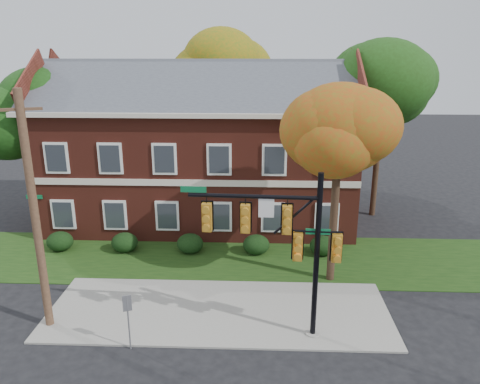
{
  "coord_description": "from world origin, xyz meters",
  "views": [
    {
      "loc": [
        1.56,
        -15.92,
        10.54
      ],
      "look_at": [
        0.8,
        3.0,
        4.58
      ],
      "focal_mm": 35.0,
      "sensor_mm": 36.0,
      "label": 1
    }
  ],
  "objects_px": {
    "tree_near_right": "(345,140)",
    "tree_right_rear": "(389,88)",
    "traffic_signal": "(285,238)",
    "sign_post": "(128,313)",
    "apartment_building": "(200,141)",
    "tree_far_rear": "(230,69)",
    "utility_pole": "(35,214)",
    "hedge_center": "(190,243)",
    "tree_left_rear": "(30,115)",
    "hedge_right": "(256,245)",
    "hedge_left": "(125,242)",
    "hedge_far_left": "(60,241)",
    "hedge_far_right": "(323,246)"
  },
  "relations": [
    {
      "from": "hedge_left",
      "to": "hedge_far_right",
      "type": "distance_m",
      "value": 10.5
    },
    {
      "from": "tree_far_rear",
      "to": "sign_post",
      "type": "xyz_separation_m",
      "value": [
        -2.33,
        -21.41,
        -7.36
      ]
    },
    {
      "from": "hedge_far_left",
      "to": "tree_far_rear",
      "type": "distance_m",
      "value": 17.61
    },
    {
      "from": "tree_right_rear",
      "to": "sign_post",
      "type": "relative_size",
      "value": 4.85
    },
    {
      "from": "tree_near_right",
      "to": "tree_far_rear",
      "type": "height_order",
      "value": "tree_far_rear"
    },
    {
      "from": "tree_left_rear",
      "to": "traffic_signal",
      "type": "height_order",
      "value": "tree_left_rear"
    },
    {
      "from": "hedge_left",
      "to": "hedge_far_right",
      "type": "xyz_separation_m",
      "value": [
        10.5,
        0.0,
        0.0
      ]
    },
    {
      "from": "utility_pole",
      "to": "hedge_left",
      "type": "bearing_deg",
      "value": 60.59
    },
    {
      "from": "hedge_far_left",
      "to": "sign_post",
      "type": "bearing_deg",
      "value": -54.14
    },
    {
      "from": "apartment_building",
      "to": "hedge_far_left",
      "type": "xyz_separation_m",
      "value": [
        -7.0,
        -5.25,
        -4.46
      ]
    },
    {
      "from": "tree_right_rear",
      "to": "tree_near_right",
      "type": "bearing_deg",
      "value": -114.58
    },
    {
      "from": "traffic_signal",
      "to": "sign_post",
      "type": "bearing_deg",
      "value": -165.77
    },
    {
      "from": "tree_far_rear",
      "to": "traffic_signal",
      "type": "xyz_separation_m",
      "value": [
        3.2,
        -20.29,
        -4.86
      ]
    },
    {
      "from": "tree_near_right",
      "to": "traffic_signal",
      "type": "distance_m",
      "value": 5.78
    },
    {
      "from": "utility_pole",
      "to": "tree_right_rear",
      "type": "bearing_deg",
      "value": 18.71
    },
    {
      "from": "tree_left_rear",
      "to": "utility_pole",
      "type": "relative_size",
      "value": 0.97
    },
    {
      "from": "apartment_building",
      "to": "tree_near_right",
      "type": "bearing_deg",
      "value": -48.23
    },
    {
      "from": "hedge_right",
      "to": "traffic_signal",
      "type": "relative_size",
      "value": 0.22
    },
    {
      "from": "hedge_far_right",
      "to": "tree_left_rear",
      "type": "relative_size",
      "value": 0.16
    },
    {
      "from": "tree_near_right",
      "to": "tree_left_rear",
      "type": "distance_m",
      "value": 18.33
    },
    {
      "from": "hedge_left",
      "to": "hedge_far_right",
      "type": "height_order",
      "value": "same"
    },
    {
      "from": "apartment_building",
      "to": "hedge_center",
      "type": "height_order",
      "value": "apartment_building"
    },
    {
      "from": "hedge_center",
      "to": "hedge_right",
      "type": "bearing_deg",
      "value": 0.0
    },
    {
      "from": "tree_right_rear",
      "to": "hedge_center",
      "type": "bearing_deg",
      "value": -151.63
    },
    {
      "from": "traffic_signal",
      "to": "hedge_far_right",
      "type": "bearing_deg",
      "value": 73.92
    },
    {
      "from": "hedge_far_left",
      "to": "tree_left_rear",
      "type": "height_order",
      "value": "tree_left_rear"
    },
    {
      "from": "hedge_right",
      "to": "traffic_signal",
      "type": "distance_m",
      "value": 8.05
    },
    {
      "from": "hedge_far_left",
      "to": "sign_post",
      "type": "height_order",
      "value": "sign_post"
    },
    {
      "from": "apartment_building",
      "to": "tree_left_rear",
      "type": "xyz_separation_m",
      "value": [
        -9.73,
        -1.12,
        1.69
      ]
    },
    {
      "from": "tree_far_rear",
      "to": "utility_pole",
      "type": "bearing_deg",
      "value": -106.4
    },
    {
      "from": "hedge_center",
      "to": "traffic_signal",
      "type": "bearing_deg",
      "value": -57.74
    },
    {
      "from": "tree_near_right",
      "to": "tree_right_rear",
      "type": "bearing_deg",
      "value": 65.42
    },
    {
      "from": "hedge_far_left",
      "to": "tree_left_rear",
      "type": "relative_size",
      "value": 0.16
    },
    {
      "from": "hedge_center",
      "to": "tree_right_rear",
      "type": "relative_size",
      "value": 0.13
    },
    {
      "from": "tree_near_right",
      "to": "sign_post",
      "type": "xyz_separation_m",
      "value": [
        -8.22,
        -5.48,
        -5.18
      ]
    },
    {
      "from": "hedge_right",
      "to": "traffic_signal",
      "type": "height_order",
      "value": "traffic_signal"
    },
    {
      "from": "tree_near_right",
      "to": "traffic_signal",
      "type": "relative_size",
      "value": 1.34
    },
    {
      "from": "tree_far_rear",
      "to": "apartment_building",
      "type": "bearing_deg",
      "value": -99.71
    },
    {
      "from": "hedge_right",
      "to": "hedge_left",
      "type": "bearing_deg",
      "value": 180.0
    },
    {
      "from": "traffic_signal",
      "to": "utility_pole",
      "type": "height_order",
      "value": "utility_pole"
    },
    {
      "from": "hedge_far_right",
      "to": "hedge_far_left",
      "type": "bearing_deg",
      "value": 180.0
    },
    {
      "from": "hedge_far_left",
      "to": "hedge_center",
      "type": "distance_m",
      "value": 7.0
    },
    {
      "from": "tree_near_right",
      "to": "tree_far_rear",
      "type": "distance_m",
      "value": 17.12
    },
    {
      "from": "hedge_left",
      "to": "tree_near_right",
      "type": "bearing_deg",
      "value": -14.81
    },
    {
      "from": "hedge_left",
      "to": "tree_right_rear",
      "type": "height_order",
      "value": "tree_right_rear"
    },
    {
      "from": "tree_far_rear",
      "to": "utility_pole",
      "type": "relative_size",
      "value": 1.26
    },
    {
      "from": "traffic_signal",
      "to": "utility_pole",
      "type": "xyz_separation_m",
      "value": [
        -9.1,
        0.24,
        0.67
      ]
    },
    {
      "from": "tree_right_rear",
      "to": "utility_pole",
      "type": "height_order",
      "value": "tree_right_rear"
    },
    {
      "from": "hedge_far_left",
      "to": "hedge_far_right",
      "type": "bearing_deg",
      "value": 0.0
    },
    {
      "from": "tree_right_rear",
      "to": "utility_pole",
      "type": "bearing_deg",
      "value": -140.54
    }
  ]
}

